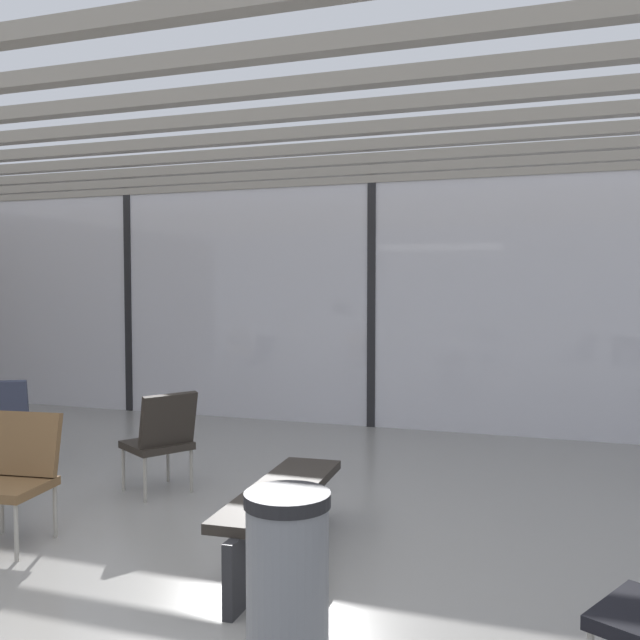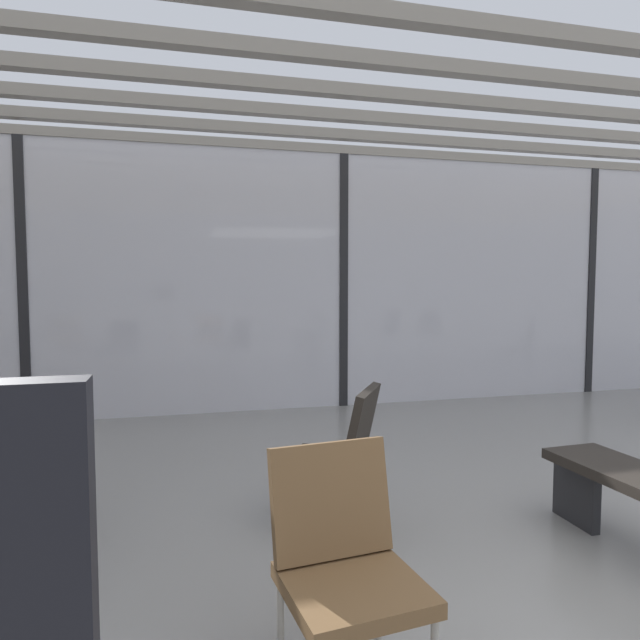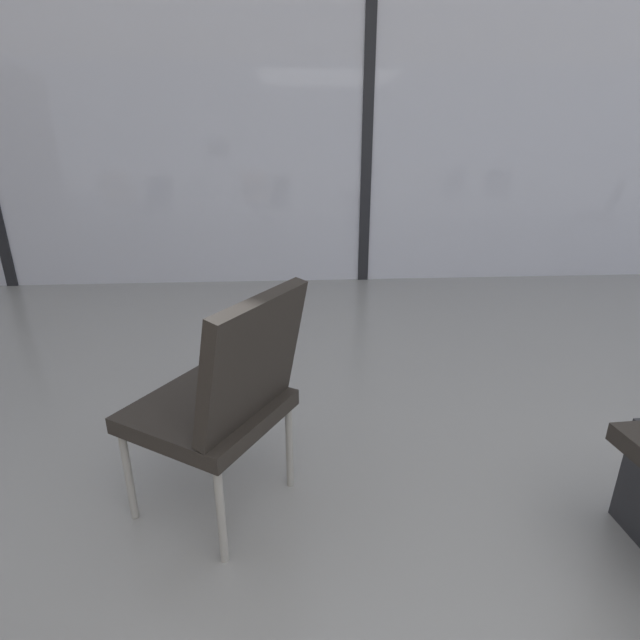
# 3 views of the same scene
# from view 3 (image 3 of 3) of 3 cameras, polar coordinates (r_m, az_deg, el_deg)

# --- Properties ---
(glass_curtain_wall) EXTENTS (14.00, 0.08, 3.01)m
(glass_curtain_wall) POSITION_cam_3_polar(r_m,az_deg,el_deg) (4.80, 5.71, 22.71)
(glass_curtain_wall) COLOR silver
(glass_curtain_wall) RESTS_ON ground
(window_mullion_1) EXTENTS (0.10, 0.12, 3.01)m
(window_mullion_1) POSITION_cam_3_polar(r_m,az_deg,el_deg) (4.80, 5.71, 22.71)
(window_mullion_1) COLOR black
(window_mullion_1) RESTS_ON ground
(parked_airplane) EXTENTS (11.05, 3.90, 3.90)m
(parked_airplane) POSITION_cam_3_polar(r_m,az_deg,el_deg) (10.28, -0.44, 23.91)
(parked_airplane) COLOR #B2BCD6
(parked_airplane) RESTS_ON ground
(lounge_chair_1) EXTENTS (0.70, 0.68, 0.87)m
(lounge_chair_1) POSITION_cam_3_polar(r_m,az_deg,el_deg) (1.68, -11.35, -8.71)
(lounge_chair_1) COLOR #28231E
(lounge_chair_1) RESTS_ON ground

